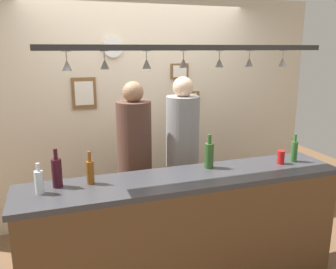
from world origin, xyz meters
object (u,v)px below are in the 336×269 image
Objects in this scene: person_middle_grey_shirt at (182,144)px; drink_can at (281,157)px; bottle_soda_clear at (39,182)px; bottle_champagne_green at (209,155)px; wall_clock at (113,47)px; person_left_brown_shirt at (134,151)px; picture_frame_upper_small at (180,71)px; bottle_beer_green_import at (294,151)px; bottle_wine_dark_red at (57,172)px; picture_frame_caricature at (84,93)px; bottle_beer_amber_tall at (90,171)px; picture_frame_lower_pair at (188,99)px.

drink_can is (0.68, -0.71, 0.00)m from person_middle_grey_shirt.
bottle_soda_clear is (-1.38, -0.71, 0.03)m from person_middle_grey_shirt.
bottle_champagne_green is 1.36× the size of wall_clock.
person_middle_grey_shirt is (0.51, 0.00, 0.02)m from person_left_brown_shirt.
picture_frame_upper_small is at bearing 80.98° from bottle_champagne_green.
bottle_beer_green_import is 0.87× the size of bottle_champagne_green.
picture_frame_caricature reaches higher than bottle_wine_dark_red.
person_left_brown_shirt is 0.81m from bottle_beer_amber_tall.
bottle_beer_amber_tall is 1.90m from picture_frame_lower_pair.
wall_clock is at bearing -1.07° from picture_frame_caricature.
bottle_wine_dark_red is at bearing 176.34° from bottle_beer_amber_tall.
picture_frame_caricature is (0.36, 1.29, 0.43)m from bottle_wine_dark_red.
picture_frame_caricature reaches higher than drink_can.
drink_can is (2.06, 0.01, -0.03)m from bottle_soda_clear.
bottle_beer_amber_tall is 1.38m from picture_frame_caricature.
person_middle_grey_shirt is 14.35× the size of drink_can.
bottle_champagne_green is (-0.82, 0.10, 0.01)m from bottle_beer_green_import.
wall_clock is at bearing 135.91° from bottle_beer_green_import.
person_left_brown_shirt is 7.48× the size of bottle_soda_clear.
bottle_beer_green_import is at bearing -69.44° from picture_frame_lower_pair.
bottle_soda_clear is 1.40m from bottle_champagne_green.
person_middle_grey_shirt is 5.15× the size of picture_frame_caricature.
bottle_soda_clear is 0.88× the size of bottle_beer_green_import.
wall_clock reaches higher than bottle_wine_dark_red.
bottle_wine_dark_red is (-2.09, 0.07, 0.01)m from bottle_beer_green_import.
bottle_champagne_green is (1.40, 0.12, 0.03)m from bottle_soda_clear.
person_left_brown_shirt reaches higher than picture_frame_caricature.
picture_frame_upper_small is at bearing 46.74° from bottle_beer_amber_tall.
wall_clock is (0.69, 1.28, 0.91)m from bottle_wine_dark_red.
picture_frame_lower_pair is at bearing 0.00° from picture_frame_upper_small.
person_middle_grey_shirt reaches higher than person_left_brown_shirt.
person_middle_grey_shirt is at bearing -49.72° from wall_clock.
picture_frame_upper_small reaches higher than bottle_champagne_green.
drink_can is at bearing -2.53° from bottle_wine_dark_red.
drink_can is (1.94, -0.09, -0.06)m from bottle_wine_dark_red.
picture_frame_caricature is at bearing 70.63° from bottle_soda_clear.
bottle_champagne_green is 1.27m from bottle_wine_dark_red.
picture_frame_caricature is 1.55× the size of picture_frame_upper_small.
picture_frame_caricature reaches higher than bottle_champagne_green.
picture_frame_upper_small reaches higher than picture_frame_lower_pair.
person_left_brown_shirt is at bearing -141.12° from picture_frame_lower_pair.
bottle_champagne_green is at bearing -65.28° from wall_clock.
bottle_beer_green_import and bottle_beer_amber_tall have the same top height.
picture_frame_upper_small is 0.83m from wall_clock.
person_left_brown_shirt is 0.92m from picture_frame_caricature.
bottle_soda_clear is at bearing -140.90° from person_left_brown_shirt.
bottle_beer_green_import is at bearing -1.94° from bottle_wine_dark_red.
bottle_beer_green_import reaches higher than drink_can.
picture_frame_lower_pair reaches higher than bottle_wine_dark_red.
person_left_brown_shirt reaches higher than picture_frame_lower_pair.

